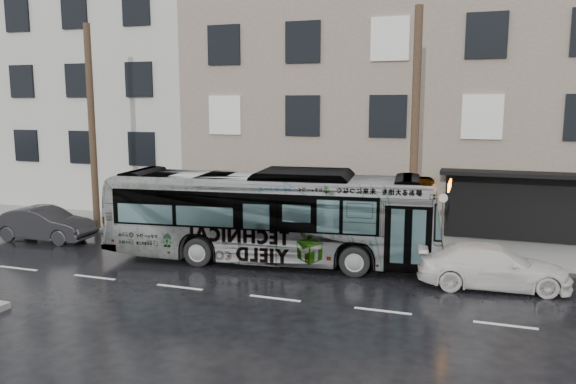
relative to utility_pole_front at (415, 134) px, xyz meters
name	(u,v)px	position (x,y,z in m)	size (l,w,h in m)	color
ground	(215,266)	(-6.50, -3.30, -4.65)	(120.00, 120.00, 0.00)	black
sidewalk	(264,234)	(-6.50, 1.60, -4.58)	(90.00, 3.60, 0.15)	gray
building_taupe	(406,108)	(-1.50, 9.40, 0.85)	(20.00, 12.00, 11.00)	gray
building_grey	(64,70)	(-24.50, 10.90, 3.35)	(26.00, 15.00, 16.00)	#B5B3AB
utility_pole_front	(415,134)	(0.00, 0.00, 0.00)	(0.30, 0.30, 9.00)	#4E3B27
utility_pole_rear	(92,128)	(-14.00, 0.00, 0.00)	(0.30, 0.30, 9.00)	#4E3B27
sign_post	(442,225)	(1.10, 0.00, -3.30)	(0.06, 0.06, 2.40)	slate
bus	(271,216)	(-4.83, -2.03, -2.96)	(2.84, 12.14, 3.38)	#B2B2B2
white_sedan	(493,266)	(2.82, -2.59, -3.98)	(1.88, 4.62, 1.34)	silver
dark_sedan	(44,224)	(-15.00, -2.16, -3.94)	(1.50, 4.29, 1.41)	black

